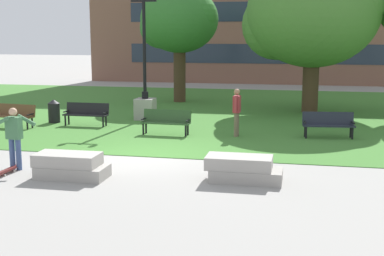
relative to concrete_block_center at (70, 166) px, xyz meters
The scene contains 15 objects.
ground_plane 2.89m from the concrete_block_center, 65.94° to the left, with size 140.00×140.00×0.00m, color gray.
grass_lawn 12.68m from the concrete_block_center, 84.70° to the left, with size 40.00×20.00×0.02m, color #3D752D.
concrete_block_center is the anchor object (origin of this frame).
concrete_block_left 4.44m from the concrete_block_center, ahead, with size 1.91×0.90×0.64m.
person_skateboarder 2.00m from the concrete_block_center, 165.18° to the left, with size 1.07×0.61×1.71m.
skateboard 1.86m from the concrete_block_center, behind, with size 0.26×1.02×0.14m.
park_bench_near_left 8.39m from the concrete_block_center, 129.36° to the left, with size 1.85×0.73×0.90m.
park_bench_near_right 6.30m from the concrete_block_center, 81.23° to the left, with size 1.82×0.59×0.90m.
park_bench_far_left 7.91m from the concrete_block_center, 109.68° to the left, with size 1.80×0.53×0.90m.
park_bench_far_right 9.59m from the concrete_block_center, 45.28° to the left, with size 1.85×0.74×0.90m.
lamp_post_left 9.47m from the concrete_block_center, 94.81° to the left, with size 1.32×0.80×5.48m.
tree_far_right 15.03m from the concrete_block_center, 64.97° to the left, with size 6.35×6.05×7.23m.
tree_near_left 16.13m from the concrete_block_center, 92.75° to the left, with size 4.34×4.13×6.13m.
trash_bin 8.92m from the concrete_block_center, 118.54° to the left, with size 0.49×0.49×0.96m.
person_bystander_near_lawn 7.35m from the concrete_block_center, 61.24° to the left, with size 0.26×0.67×1.71m.
Camera 1 is at (4.61, -15.09, 3.69)m, focal length 50.00 mm.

